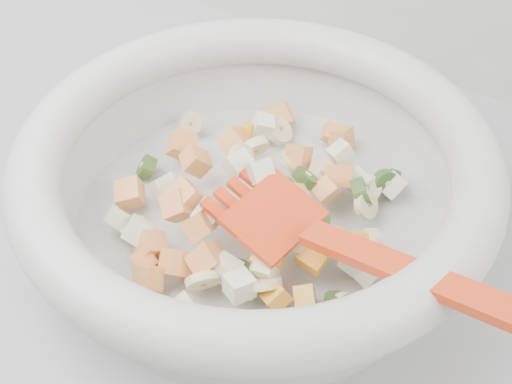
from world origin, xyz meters
The scene contains 1 object.
mixing_bowl centered at (0.03, 1.43, 0.96)m, with size 0.49×0.40×0.13m.
Camera 1 is at (0.26, 1.06, 1.37)m, focal length 50.00 mm.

